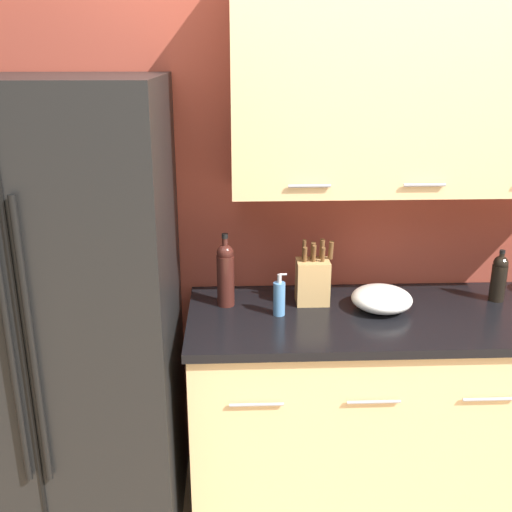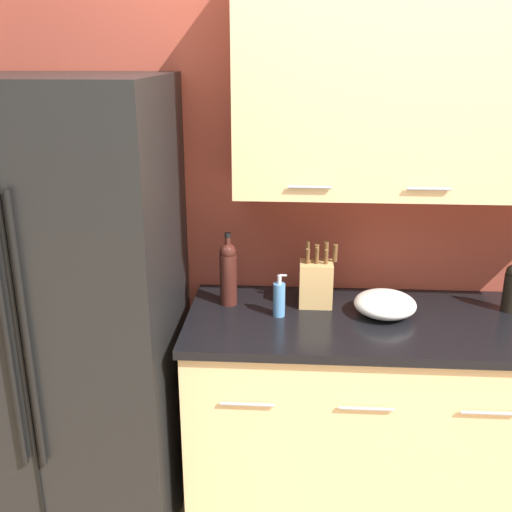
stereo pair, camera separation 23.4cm
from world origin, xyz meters
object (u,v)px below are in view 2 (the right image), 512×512
mixing_bowl (385,304)px  soap_dispenser (279,299)px  refrigerator (62,314)px  knife_block (316,282)px  wine_bottle (228,272)px  oil_bottle (512,287)px

mixing_bowl → soap_dispenser: bearing=-175.3°
refrigerator → knife_block: 1.04m
wine_bottle → soap_dispenser: 0.25m
wine_bottle → soap_dispenser: bearing=-26.6°
soap_dispenser → mixing_bowl: 0.43m
refrigerator → mixing_bowl: bearing=4.0°
knife_block → mixing_bowl: knife_block is taller
refrigerator → oil_bottle: refrigerator is taller
oil_bottle → knife_block: bearing=179.5°
refrigerator → soap_dispenser: bearing=3.6°
mixing_bowl → oil_bottle: bearing=8.3°
soap_dispenser → mixing_bowl: (0.42, 0.04, -0.03)m
wine_bottle → oil_bottle: (1.15, 0.00, -0.04)m
wine_bottle → soap_dispenser: wine_bottle is taller
refrigerator → knife_block: bearing=9.6°
knife_block → mixing_bowl: size_ratio=1.12×
oil_bottle → mixing_bowl: (-0.51, -0.07, -0.06)m
knife_block → mixing_bowl: bearing=-16.7°
knife_block → soap_dispenser: 0.19m
oil_bottle → mixing_bowl: oil_bottle is taller
knife_block → wine_bottle: 0.37m
knife_block → soap_dispenser: bearing=-141.9°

